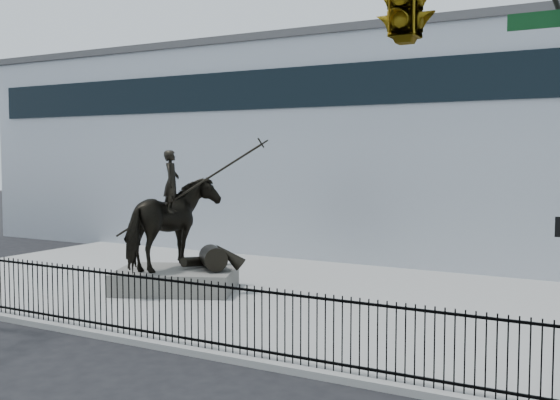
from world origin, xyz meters
The scene contains 7 objects.
ground centered at (0.00, 0.00, 0.00)m, with size 120.00×120.00×0.00m, color black.
plaza centered at (0.00, 7.00, 0.07)m, with size 30.00×12.00×0.15m, color gray.
building centered at (0.00, 20.00, 4.50)m, with size 44.00×14.00×9.00m, color silver.
picket_fence centered at (0.00, 1.25, 0.90)m, with size 22.10×0.10×1.50m.
statue_plinth centered at (-4.70, 5.76, 0.48)m, with size 3.56×2.45×0.67m, color #5B5753.
equestrian_statue centered at (-4.64, 5.79, 2.21)m, with size 4.20×3.55×3.87m.
traffic_signal_right centered at (6.47, -2.00, 4.85)m, with size 2.17×6.86×7.00m.
Camera 1 is at (7.84, -10.17, 4.36)m, focal length 42.00 mm.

